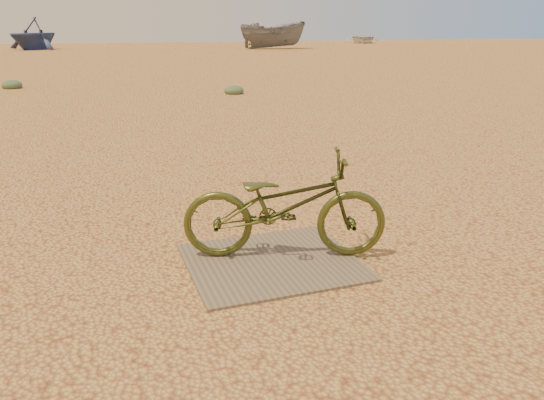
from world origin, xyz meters
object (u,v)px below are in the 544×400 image
object	(u,v)px
plywood_board	(272,262)
bicycle	(285,206)
boat_mid_right	(273,35)
boat_far_left	(33,33)
boat_far_right	(363,38)

from	to	relation	value
plywood_board	bicycle	size ratio (longest dim) A/B	0.82
boat_mid_right	plywood_board	bearing A→B (deg)	162.74
bicycle	boat_mid_right	size ratio (longest dim) A/B	0.29
plywood_board	boat_far_left	distance (m)	44.61
boat_far_left	boat_far_right	size ratio (longest dim) A/B	0.92
boat_far_left	boat_mid_right	distance (m)	19.25
bicycle	boat_mid_right	distance (m)	41.93
bicycle	boat_mid_right	bearing A→B (deg)	-1.37
bicycle	boat_far_left	size ratio (longest dim) A/B	0.35
boat_far_left	boat_mid_right	size ratio (longest dim) A/B	0.84
plywood_board	boat_far_right	size ratio (longest dim) A/B	0.26
plywood_board	boat_mid_right	world-z (taller)	boat_mid_right
bicycle	boat_far_right	distance (m)	57.99
boat_far_left	bicycle	bearing A→B (deg)	-44.54
bicycle	boat_far_left	xyz separation A→B (m)	(-4.50, 44.30, 0.80)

